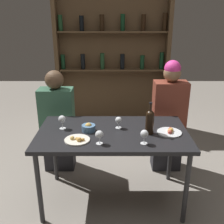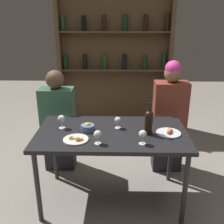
{
  "view_description": "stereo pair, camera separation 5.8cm",
  "coord_description": "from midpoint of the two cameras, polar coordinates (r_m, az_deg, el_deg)",
  "views": [
    {
      "loc": [
        -0.01,
        -2.22,
        1.78
      ],
      "look_at": [
        0.0,
        0.12,
        0.9
      ],
      "focal_mm": 42.0,
      "sensor_mm": 36.0,
      "label": 1
    },
    {
      "loc": [
        0.05,
        -2.22,
        1.78
      ],
      "look_at": [
        0.0,
        0.12,
        0.9
      ],
      "focal_mm": 42.0,
      "sensor_mm": 36.0,
      "label": 2
    }
  ],
  "objects": [
    {
      "name": "snack_bowl",
      "position": [
        2.45,
        -4.64,
        -3.36
      ],
      "size": [
        0.13,
        0.13,
        0.08
      ],
      "color": "#4C7299",
      "rests_on": "dining_table"
    },
    {
      "name": "wine_glass_1",
      "position": [
        2.19,
        -2.38,
        -4.97
      ],
      "size": [
        0.07,
        0.07,
        0.12
      ],
      "color": "silver",
      "rests_on": "dining_table"
    },
    {
      "name": "seated_person_right",
      "position": [
        3.1,
        12.85,
        -1.6
      ],
      "size": [
        0.37,
        0.22,
        1.31
      ],
      "color": "#26262B",
      "rests_on": "ground_plane"
    },
    {
      "name": "wine_glass_0",
      "position": [
        2.48,
        1.95,
        -1.89
      ],
      "size": [
        0.06,
        0.06,
        0.11
      ],
      "color": "silver",
      "rests_on": "dining_table"
    },
    {
      "name": "wine_glass_3",
      "position": [
        2.2,
        7.46,
        -4.89
      ],
      "size": [
        0.07,
        0.07,
        0.13
      ],
      "color": "silver",
      "rests_on": "dining_table"
    },
    {
      "name": "wine_glass_2",
      "position": [
        2.51,
        -10.3,
        -1.53
      ],
      "size": [
        0.07,
        0.07,
        0.13
      ],
      "color": "silver",
      "rests_on": "dining_table"
    },
    {
      "name": "seated_person_left",
      "position": [
        3.13,
        -11.06,
        -2.54
      ],
      "size": [
        0.38,
        0.22,
        1.2
      ],
      "color": "#26262B",
      "rests_on": "ground_plane"
    },
    {
      "name": "food_plate_0",
      "position": [
        2.29,
        -7.16,
        -5.92
      ],
      "size": [
        0.22,
        0.22,
        0.05
      ],
      "color": "silver",
      "rests_on": "dining_table"
    },
    {
      "name": "ground_plane",
      "position": [
        2.84,
        0.56,
        -18.16
      ],
      "size": [
        10.0,
        10.0,
        0.0
      ],
      "primitive_type": "plane",
      "color": "gray"
    },
    {
      "name": "wine_bottle",
      "position": [
        2.37,
        8.71,
        -1.97
      ],
      "size": [
        0.08,
        0.08,
        0.3
      ],
      "color": "black",
      "rests_on": "dining_table"
    },
    {
      "name": "wine_rack_wall",
      "position": [
        4.21,
        1.01,
        13.05
      ],
      "size": [
        1.78,
        0.21,
        2.37
      ],
      "color": "#4C3823",
      "rests_on": "ground_plane"
    },
    {
      "name": "food_plate_1",
      "position": [
        2.46,
        12.94,
        -4.34
      ],
      "size": [
        0.22,
        0.22,
        0.05
      ],
      "color": "silver",
      "rests_on": "dining_table"
    },
    {
      "name": "dining_table",
      "position": [
        2.47,
        0.62,
        -5.63
      ],
      "size": [
        1.4,
        0.78,
        0.75
      ],
      "color": "black",
      "rests_on": "ground_plane"
    }
  ]
}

